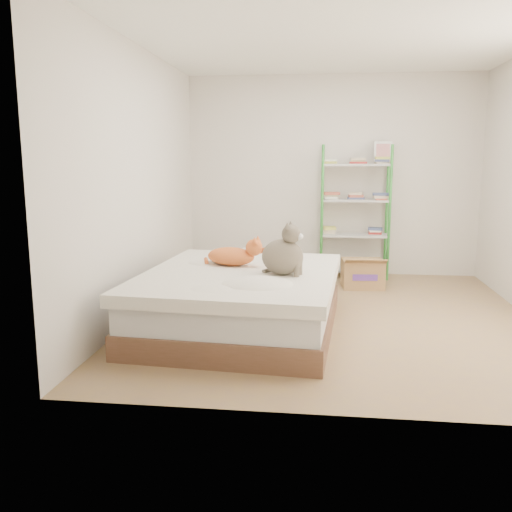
# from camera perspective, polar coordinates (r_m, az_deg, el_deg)

# --- Properties ---
(room) EXTENTS (3.81, 4.21, 2.61)m
(room) POSITION_cam_1_polar(r_m,az_deg,el_deg) (5.18, 8.38, 7.60)
(room) COLOR olive
(room) RESTS_ON ground
(bed) EXTENTS (1.82, 2.21, 0.53)m
(bed) POSITION_cam_1_polar(r_m,az_deg,el_deg) (4.91, -1.58, -4.65)
(bed) COLOR brown
(bed) RESTS_ON ground
(orange_cat) EXTENTS (0.59, 0.39, 0.22)m
(orange_cat) POSITION_cam_1_polar(r_m,az_deg,el_deg) (5.10, -2.65, 0.22)
(orange_cat) COLOR #E5683A
(orange_cat) RESTS_ON bed
(grey_cat) EXTENTS (0.46, 0.41, 0.45)m
(grey_cat) POSITION_cam_1_polar(r_m,az_deg,el_deg) (4.68, 2.81, 0.72)
(grey_cat) COLOR #726A59
(grey_cat) RESTS_ON bed
(shelf_unit) EXTENTS (0.88, 0.36, 1.74)m
(shelf_unit) POSITION_cam_1_polar(r_m,az_deg,el_deg) (7.10, 10.42, 4.95)
(shelf_unit) COLOR green
(shelf_unit) RESTS_ON ground
(cardboard_box) EXTENTS (0.51, 0.50, 0.39)m
(cardboard_box) POSITION_cam_1_polar(r_m,az_deg,el_deg) (6.61, 11.15, -1.81)
(cardboard_box) COLOR tan
(cardboard_box) RESTS_ON ground
(white_bin) EXTENTS (0.41, 0.39, 0.38)m
(white_bin) POSITION_cam_1_polar(r_m,az_deg,el_deg) (6.90, -0.49, -0.91)
(white_bin) COLOR white
(white_bin) RESTS_ON ground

